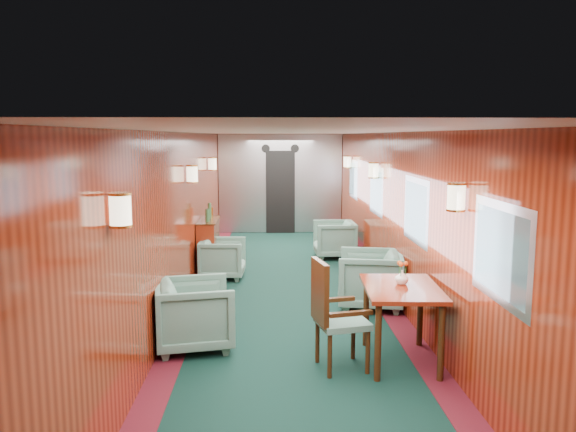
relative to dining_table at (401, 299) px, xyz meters
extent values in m
plane|color=black|center=(-1.07, 2.11, -0.68)|extent=(12.00, 12.00, 0.00)
cube|color=white|center=(-1.07, 2.11, 1.67)|extent=(3.00, 12.00, 0.10)
cube|color=white|center=(-1.07, 2.11, 1.68)|extent=(1.20, 12.00, 0.06)
cube|color=maroon|center=(-1.07, 8.11, 0.52)|extent=(3.00, 0.10, 2.40)
cube|color=maroon|center=(-2.57, 2.11, 0.52)|extent=(0.10, 12.00, 2.40)
cube|color=maroon|center=(0.43, 2.11, 0.52)|extent=(0.10, 12.00, 2.40)
cube|color=#460E17|center=(-2.42, 2.11, -0.68)|extent=(0.30, 12.00, 0.01)
cube|color=#460E17|center=(0.28, 2.11, -0.68)|extent=(0.30, 12.00, 0.01)
cube|color=#ADAFB4|center=(-1.07, 8.03, 0.52)|extent=(2.98, 0.12, 2.38)
cube|color=black|center=(-1.07, 7.95, 0.32)|extent=(0.70, 0.06, 2.00)
cylinder|color=black|center=(-1.42, 7.96, 1.37)|extent=(0.20, 0.04, 0.20)
cylinder|color=black|center=(-0.72, 7.96, 1.37)|extent=(0.20, 0.04, 0.20)
cube|color=#A5A6AC|center=(0.42, -1.39, 0.77)|extent=(0.02, 1.10, 0.80)
cube|color=slate|center=(0.41, -1.39, 0.77)|extent=(0.01, 0.96, 0.66)
cube|color=#A5A6AC|center=(0.42, 1.11, 0.77)|extent=(0.02, 1.10, 0.80)
cube|color=slate|center=(0.41, 1.11, 0.77)|extent=(0.01, 0.96, 0.66)
cube|color=#A5A6AC|center=(0.42, 3.61, 0.77)|extent=(0.02, 1.10, 0.80)
cube|color=slate|center=(0.41, 3.61, 0.77)|extent=(0.01, 0.96, 0.66)
cube|color=#A5A6AC|center=(0.42, 6.11, 0.77)|extent=(0.02, 1.10, 0.80)
cube|color=slate|center=(0.41, 6.11, 0.77)|extent=(0.01, 0.96, 0.66)
cylinder|color=beige|center=(-2.47, -1.39, 1.12)|extent=(0.16, 0.16, 0.24)
cylinder|color=gold|center=(-2.47, -1.39, 1.00)|extent=(0.17, 0.17, 0.02)
cylinder|color=beige|center=(0.33, -0.59, 1.12)|extent=(0.16, 0.16, 0.24)
cylinder|color=gold|center=(0.33, -0.59, 1.00)|extent=(0.17, 0.17, 0.02)
cylinder|color=beige|center=(-2.47, 2.61, 1.12)|extent=(0.16, 0.16, 0.24)
cylinder|color=gold|center=(-2.47, 2.61, 1.00)|extent=(0.17, 0.17, 0.02)
cylinder|color=beige|center=(0.33, 3.41, 1.12)|extent=(0.16, 0.16, 0.24)
cylinder|color=gold|center=(0.33, 3.41, 1.00)|extent=(0.17, 0.17, 0.02)
cylinder|color=beige|center=(-2.47, 5.61, 1.12)|extent=(0.16, 0.16, 0.24)
cylinder|color=gold|center=(-2.47, 5.61, 1.00)|extent=(0.17, 0.17, 0.02)
cylinder|color=beige|center=(0.33, 6.41, 1.12)|extent=(0.16, 0.16, 0.24)
cylinder|color=gold|center=(0.33, 6.41, 1.00)|extent=(0.17, 0.17, 0.02)
cube|color=maroon|center=(0.00, 0.00, 0.11)|extent=(0.81, 1.12, 0.04)
cylinder|color=#381F0C|center=(-0.33, -0.45, -0.30)|extent=(0.06, 0.06, 0.77)
cylinder|color=#381F0C|center=(0.28, -0.48, -0.30)|extent=(0.06, 0.06, 0.77)
cylinder|color=#381F0C|center=(-0.28, 0.48, -0.30)|extent=(0.06, 0.06, 0.77)
cylinder|color=#381F0C|center=(0.33, 0.45, -0.30)|extent=(0.06, 0.06, 0.77)
cube|color=#214D45|center=(-0.63, -0.13, -0.20)|extent=(0.57, 0.57, 0.06)
cube|color=#381F0C|center=(-0.86, -0.19, 0.13)|extent=(0.15, 0.44, 0.63)
cube|color=#214D45|center=(-0.84, -0.18, 0.07)|extent=(0.09, 0.33, 0.38)
cube|color=#381F0C|center=(-0.58, -0.37, -0.03)|extent=(0.44, 0.15, 0.04)
cube|color=#381F0C|center=(-0.68, 0.10, -0.03)|extent=(0.44, 0.15, 0.04)
cylinder|color=#381F0C|center=(-0.78, -0.37, -0.46)|extent=(0.05, 0.05, 0.45)
cylinder|color=#381F0C|center=(-0.39, -0.28, -0.46)|extent=(0.05, 0.05, 0.45)
cylinder|color=#381F0C|center=(-0.87, 0.02, -0.46)|extent=(0.05, 0.05, 0.45)
cylinder|color=#381F0C|center=(-0.48, 0.10, -0.46)|extent=(0.05, 0.05, 0.45)
cube|color=maroon|center=(-2.41, 4.06, -0.23)|extent=(0.30, 1.00, 0.90)
cube|color=#381F0C|center=(-2.40, 4.06, 0.22)|extent=(0.32, 1.02, 0.02)
cylinder|color=#254A2A|center=(-2.39, 3.81, 0.34)|extent=(0.07, 0.07, 0.22)
cylinder|color=#254A2A|center=(-2.39, 4.16, 0.37)|extent=(0.06, 0.06, 0.28)
cylinder|color=gold|center=(-2.39, 4.36, 0.32)|extent=(0.08, 0.08, 0.18)
imported|color=white|center=(0.02, 0.09, 0.20)|extent=(0.16, 0.16, 0.15)
imported|color=#214D45|center=(-2.20, 0.49, -0.30)|extent=(0.98, 0.96, 0.76)
imported|color=#214D45|center=(-2.13, 3.60, -0.35)|extent=(0.76, 0.75, 0.66)
imported|color=#214D45|center=(0.02, 1.90, -0.29)|extent=(1.00, 0.98, 0.79)
imported|color=#214D45|center=(-0.09, 5.13, -0.32)|extent=(0.80, 0.78, 0.71)
camera|label=1|loc=(-1.37, -5.56, 1.66)|focal=35.00mm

